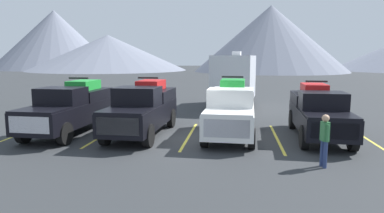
{
  "coord_description": "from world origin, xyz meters",
  "views": [
    {
      "loc": [
        2.06,
        -14.77,
        3.57
      ],
      "look_at": [
        0.0,
        1.4,
        1.2
      ],
      "focal_mm": 32.27,
      "sensor_mm": 36.0,
      "label": 1
    }
  ],
  "objects": [
    {
      "name": "mountain_ridge",
      "position": [
        -4.42,
        75.15,
        6.49
      ],
      "size": [
        135.68,
        49.58,
        16.43
      ],
      "color": "slate",
      "rests_on": "ground"
    },
    {
      "name": "lot_stripe_b",
      "position": [
        -3.9,
        0.4,
        0.0
      ],
      "size": [
        0.12,
        5.5,
        0.01
      ],
      "primitive_type": "cube",
      "color": "gold",
      "rests_on": "ground"
    },
    {
      "name": "lot_stripe_a",
      "position": [
        -7.79,
        0.4,
        0.0
      ],
      "size": [
        0.12,
        5.5,
        0.01
      ],
      "primitive_type": "cube",
      "color": "gold",
      "rests_on": "ground"
    },
    {
      "name": "lot_stripe_e",
      "position": [
        7.79,
        0.4,
        0.0
      ],
      "size": [
        0.12,
        5.5,
        0.01
      ],
      "primitive_type": "cube",
      "color": "gold",
      "rests_on": "ground"
    },
    {
      "name": "pickup_truck_c",
      "position": [
        1.87,
        0.58,
        1.21
      ],
      "size": [
        2.3,
        5.44,
        2.67
      ],
      "color": "white",
      "rests_on": "ground"
    },
    {
      "name": "ground_plane",
      "position": [
        0.0,
        0.0,
        0.0
      ],
      "size": [
        240.0,
        240.0,
        0.0
      ],
      "primitive_type": "plane",
      "color": "#2D3033"
    },
    {
      "name": "camper_trailer_a",
      "position": [
        1.98,
        9.7,
        2.07
      ],
      "size": [
        3.22,
        7.5,
        3.93
      ],
      "color": "silver",
      "rests_on": "ground"
    },
    {
      "name": "person_a",
      "position": [
        4.93,
        -3.49,
        1.0
      ],
      "size": [
        0.27,
        0.37,
        1.74
      ],
      "color": "navy",
      "rests_on": "ground"
    },
    {
      "name": "lot_stripe_c",
      "position": [
        0.0,
        0.4,
        0.0
      ],
      "size": [
        0.12,
        5.5,
        0.01
      ],
      "primitive_type": "cube",
      "color": "gold",
      "rests_on": "ground"
    },
    {
      "name": "pickup_truck_a",
      "position": [
        -5.61,
        0.37,
        1.2
      ],
      "size": [
        2.31,
        5.94,
        2.56
      ],
      "color": "black",
      "rests_on": "ground"
    },
    {
      "name": "pickup_truck_b",
      "position": [
        -2.15,
        0.49,
        1.22
      ],
      "size": [
        2.3,
        5.93,
        2.59
      ],
      "color": "black",
      "rests_on": "ground"
    },
    {
      "name": "pickup_truck_d",
      "position": [
        5.71,
        0.85,
        1.16
      ],
      "size": [
        2.26,
        5.83,
        2.47
      ],
      "color": "black",
      "rests_on": "ground"
    },
    {
      "name": "lot_stripe_d",
      "position": [
        3.9,
        0.4,
        0.0
      ],
      "size": [
        0.12,
        5.5,
        0.01
      ],
      "primitive_type": "cube",
      "color": "gold",
      "rests_on": "ground"
    }
  ]
}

